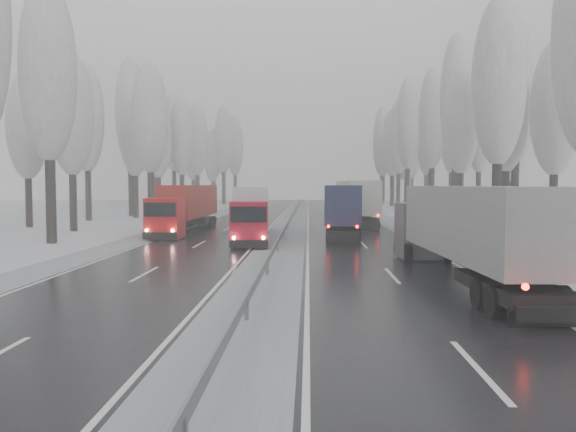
# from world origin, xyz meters

# --- Properties ---
(ground) EXTENTS (260.00, 260.00, 0.00)m
(ground) POSITION_xyz_m (0.00, 0.00, 0.00)
(ground) COLOR silver
(ground) RESTS_ON ground
(carriageway_right) EXTENTS (7.50, 200.00, 0.03)m
(carriageway_right) POSITION_xyz_m (5.25, 30.00, 0.01)
(carriageway_right) COLOR black
(carriageway_right) RESTS_ON ground
(carriageway_left) EXTENTS (7.50, 200.00, 0.03)m
(carriageway_left) POSITION_xyz_m (-5.25, 30.00, 0.01)
(carriageway_left) COLOR black
(carriageway_left) RESTS_ON ground
(median_slush) EXTENTS (3.00, 200.00, 0.04)m
(median_slush) POSITION_xyz_m (0.00, 30.00, 0.02)
(median_slush) COLOR #9EA1A5
(median_slush) RESTS_ON ground
(shoulder_right) EXTENTS (2.40, 200.00, 0.04)m
(shoulder_right) POSITION_xyz_m (10.20, 30.00, 0.02)
(shoulder_right) COLOR #9EA1A5
(shoulder_right) RESTS_ON ground
(shoulder_left) EXTENTS (2.40, 200.00, 0.04)m
(shoulder_left) POSITION_xyz_m (-10.20, 30.00, 0.02)
(shoulder_left) COLOR #9EA1A5
(shoulder_left) RESTS_ON ground
(median_guardrail) EXTENTS (0.12, 200.00, 0.76)m
(median_guardrail) POSITION_xyz_m (0.00, 29.99, 0.60)
(median_guardrail) COLOR slate
(median_guardrail) RESTS_ON ground
(tree_18) EXTENTS (3.60, 3.60, 16.58)m
(tree_18) POSITION_xyz_m (14.51, 27.03, 10.70)
(tree_18) COLOR black
(tree_18) RESTS_ON ground
(tree_19) EXTENTS (3.60, 3.60, 14.57)m
(tree_19) POSITION_xyz_m (20.02, 31.03, 9.42)
(tree_19) COLOR black
(tree_19) RESTS_ON ground
(tree_20) EXTENTS (3.60, 3.60, 15.71)m
(tree_20) POSITION_xyz_m (17.90, 35.17, 10.14)
(tree_20) COLOR black
(tree_20) RESTS_ON ground
(tree_21) EXTENTS (3.60, 3.60, 18.62)m
(tree_21) POSITION_xyz_m (20.12, 39.17, 12.00)
(tree_21) COLOR black
(tree_21) RESTS_ON ground
(tree_22) EXTENTS (3.60, 3.60, 15.86)m
(tree_22) POSITION_xyz_m (17.02, 45.60, 10.24)
(tree_22) COLOR black
(tree_22) RESTS_ON ground
(tree_23) EXTENTS (3.60, 3.60, 13.55)m
(tree_23) POSITION_xyz_m (23.31, 49.60, 8.77)
(tree_23) COLOR black
(tree_23) RESTS_ON ground
(tree_24) EXTENTS (3.60, 3.60, 20.49)m
(tree_24) POSITION_xyz_m (17.90, 51.02, 13.19)
(tree_24) COLOR black
(tree_24) RESTS_ON ground
(tree_25) EXTENTS (3.60, 3.60, 19.44)m
(tree_25) POSITION_xyz_m (24.81, 55.02, 12.52)
(tree_25) COLOR black
(tree_25) RESTS_ON ground
(tree_26) EXTENTS (3.60, 3.60, 18.78)m
(tree_26) POSITION_xyz_m (17.56, 61.27, 12.10)
(tree_26) COLOR black
(tree_26) RESTS_ON ground
(tree_27) EXTENTS (3.60, 3.60, 17.62)m
(tree_27) POSITION_xyz_m (24.72, 65.27, 11.36)
(tree_27) COLOR black
(tree_27) RESTS_ON ground
(tree_28) EXTENTS (3.60, 3.60, 19.62)m
(tree_28) POSITION_xyz_m (16.34, 71.95, 12.64)
(tree_28) COLOR black
(tree_28) RESTS_ON ground
(tree_29) EXTENTS (3.60, 3.60, 18.11)m
(tree_29) POSITION_xyz_m (23.71, 75.95, 11.67)
(tree_29) COLOR black
(tree_29) RESTS_ON ground
(tree_30) EXTENTS (3.60, 3.60, 17.86)m
(tree_30) POSITION_xyz_m (16.56, 81.70, 11.52)
(tree_30) COLOR black
(tree_30) RESTS_ON ground
(tree_31) EXTENTS (3.60, 3.60, 18.58)m
(tree_31) POSITION_xyz_m (22.48, 85.70, 11.97)
(tree_31) COLOR black
(tree_31) RESTS_ON ground
(tree_32) EXTENTS (3.60, 3.60, 17.33)m
(tree_32) POSITION_xyz_m (16.63, 89.21, 11.18)
(tree_32) COLOR black
(tree_32) RESTS_ON ground
(tree_33) EXTENTS (3.60, 3.60, 14.33)m
(tree_33) POSITION_xyz_m (19.77, 93.21, 9.26)
(tree_33) COLOR black
(tree_33) RESTS_ON ground
(tree_34) EXTENTS (3.60, 3.60, 17.63)m
(tree_34) POSITION_xyz_m (15.73, 96.32, 11.37)
(tree_34) COLOR black
(tree_34) RESTS_ON ground
(tree_35) EXTENTS (3.60, 3.60, 18.25)m
(tree_35) POSITION_xyz_m (24.94, 100.32, 11.77)
(tree_35) COLOR black
(tree_35) RESTS_ON ground
(tree_36) EXTENTS (3.60, 3.60, 20.23)m
(tree_36) POSITION_xyz_m (17.04, 106.16, 13.02)
(tree_36) COLOR black
(tree_36) RESTS_ON ground
(tree_37) EXTENTS (3.60, 3.60, 16.37)m
(tree_37) POSITION_xyz_m (24.02, 110.16, 10.56)
(tree_37) COLOR black
(tree_37) RESTS_ON ground
(tree_38) EXTENTS (3.60, 3.60, 17.97)m
(tree_38) POSITION_xyz_m (18.73, 116.73, 11.59)
(tree_38) COLOR black
(tree_38) RESTS_ON ground
(tree_39) EXTENTS (3.60, 3.60, 16.19)m
(tree_39) POSITION_xyz_m (21.55, 120.73, 10.45)
(tree_39) COLOR black
(tree_39) RESTS_ON ground
(tree_58) EXTENTS (3.60, 3.60, 17.21)m
(tree_58) POSITION_xyz_m (-15.13, 24.57, 11.10)
(tree_58) COLOR black
(tree_58) RESTS_ON ground
(tree_60) EXTENTS (3.60, 3.60, 14.84)m
(tree_60) POSITION_xyz_m (-17.75, 34.20, 9.59)
(tree_60) COLOR black
(tree_60) RESTS_ON ground
(tree_61) EXTENTS (3.60, 3.60, 13.95)m
(tree_61) POSITION_xyz_m (-23.52, 38.20, 9.02)
(tree_61) COLOR black
(tree_61) RESTS_ON ground
(tree_62) EXTENTS (3.60, 3.60, 16.04)m
(tree_62) POSITION_xyz_m (-13.94, 43.73, 10.36)
(tree_62) COLOR black
(tree_62) RESTS_ON ground
(tree_63) EXTENTS (3.60, 3.60, 16.88)m
(tree_63) POSITION_xyz_m (-21.85, 47.73, 10.89)
(tree_63) COLOR black
(tree_63) RESTS_ON ground
(tree_64) EXTENTS (3.60, 3.60, 15.42)m
(tree_64) POSITION_xyz_m (-18.26, 52.71, 9.96)
(tree_64) COLOR black
(tree_64) RESTS_ON ground
(tree_65) EXTENTS (3.60, 3.60, 19.48)m
(tree_65) POSITION_xyz_m (-20.05, 56.71, 12.55)
(tree_65) COLOR black
(tree_65) RESTS_ON ground
(tree_66) EXTENTS (3.60, 3.60, 15.23)m
(tree_66) POSITION_xyz_m (-18.16, 62.35, 9.84)
(tree_66) COLOR black
(tree_66) RESTS_ON ground
(tree_67) EXTENTS (3.60, 3.60, 17.09)m
(tree_67) POSITION_xyz_m (-19.54, 66.35, 11.03)
(tree_67) COLOR black
(tree_67) RESTS_ON ground
(tree_68) EXTENTS (3.60, 3.60, 16.65)m
(tree_68) POSITION_xyz_m (-16.58, 69.11, 10.75)
(tree_68) COLOR black
(tree_68) RESTS_ON ground
(tree_69) EXTENTS (3.60, 3.60, 19.35)m
(tree_69) POSITION_xyz_m (-21.42, 73.11, 12.46)
(tree_69) COLOR black
(tree_69) RESTS_ON ground
(tree_70) EXTENTS (3.60, 3.60, 17.09)m
(tree_70) POSITION_xyz_m (-16.33, 79.19, 11.03)
(tree_70) COLOR black
(tree_70) RESTS_ON ground
(tree_71) EXTENTS (3.60, 3.60, 19.61)m
(tree_71) POSITION_xyz_m (-21.09, 83.19, 12.63)
(tree_71) COLOR black
(tree_71) RESTS_ON ground
(tree_72) EXTENTS (3.60, 3.60, 15.11)m
(tree_72) POSITION_xyz_m (-18.93, 88.54, 9.76)
(tree_72) COLOR black
(tree_72) RESTS_ON ground
(tree_73) EXTENTS (3.60, 3.60, 17.22)m
(tree_73) POSITION_xyz_m (-21.82, 92.54, 11.11)
(tree_73) COLOR black
(tree_73) RESTS_ON ground
(tree_74) EXTENTS (3.60, 3.60, 19.68)m
(tree_74) POSITION_xyz_m (-15.07, 99.33, 12.67)
(tree_74) COLOR black
(tree_74) RESTS_ON ground
(tree_75) EXTENTS (3.60, 3.60, 18.60)m
(tree_75) POSITION_xyz_m (-24.20, 103.33, 11.99)
(tree_75) COLOR black
(tree_75) RESTS_ON ground
(tree_76) EXTENTS (3.60, 3.60, 18.55)m
(tree_76) POSITION_xyz_m (-14.05, 108.72, 11.95)
(tree_76) COLOR black
(tree_76) RESTS_ON ground
(tree_77) EXTENTS (3.60, 3.60, 14.32)m
(tree_77) POSITION_xyz_m (-19.66, 112.72, 9.26)
(tree_77) COLOR black
(tree_77) RESTS_ON ground
(tree_78) EXTENTS (3.60, 3.60, 19.55)m
(tree_78) POSITION_xyz_m (-17.56, 115.31, 12.59)
(tree_78) COLOR black
(tree_78) RESTS_ON ground
(tree_79) EXTENTS (3.60, 3.60, 17.07)m
(tree_79) POSITION_xyz_m (-20.33, 119.31, 11.01)
(tree_79) COLOR black
(tree_79) RESTS_ON ground
(truck_grey_tarp) EXTENTS (2.95, 14.84, 3.78)m
(truck_grey_tarp) POSITION_xyz_m (7.80, 10.57, 2.21)
(truck_grey_tarp) COLOR #55565B
(truck_grey_tarp) RESTS_ON ground
(truck_blue_box) EXTENTS (3.62, 14.94, 3.80)m
(truck_blue_box) POSITION_xyz_m (4.55, 30.93, 2.22)
(truck_blue_box) COLOR #1E1E4C
(truck_blue_box) RESTS_ON ground
(truck_cream_box) EXTENTS (3.13, 16.41, 4.19)m
(truck_cream_box) POSITION_xyz_m (6.10, 41.39, 2.44)
(truck_cream_box) COLOR beige
(truck_cream_box) RESTS_ON ground
(box_truck_distant) EXTENTS (2.53, 7.47, 2.76)m
(box_truck_distant) POSITION_xyz_m (7.00, 80.10, 1.41)
(box_truck_distant) COLOR silver
(box_truck_distant) RESTS_ON ground
(truck_red_white) EXTENTS (3.28, 14.50, 3.69)m
(truck_red_white) POSITION_xyz_m (-2.31, 28.76, 2.15)
(truck_red_white) COLOR #B1091C
(truck_red_white) RESTS_ON ground
(truck_red_red) EXTENTS (2.55, 14.87, 3.80)m
(truck_red_red) POSITION_xyz_m (-8.11, 33.57, 2.22)
(truck_red_red) COLOR #BC0A0C
(truck_red_red) RESTS_ON ground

